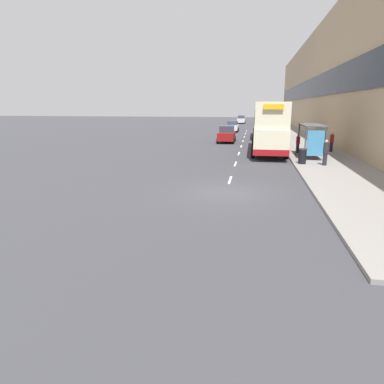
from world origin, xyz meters
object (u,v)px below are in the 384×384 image
at_px(car_1, 241,120).
at_px(litter_bin, 302,156).
at_px(bus_shelter, 315,135).
at_px(double_decker_bus_ahead, 265,120).
at_px(car_2, 259,120).
at_px(pedestrian_at_shelter, 332,142).
at_px(pedestrian_2, 298,143).
at_px(car_3, 232,126).
at_px(double_decker_bus_near, 269,126).
at_px(car_0, 227,134).
at_px(pedestrian_1, 326,152).
at_px(pedestrian_3, 324,141).

height_order(car_1, litter_bin, car_1).
xyz_separation_m(bus_shelter, double_decker_bus_ahead, (-3.24, 17.59, 0.41)).
xyz_separation_m(car_2, pedestrian_at_shelter, (5.63, -48.43, 0.14)).
distance_m(car_2, pedestrian_2, 49.94).
distance_m(bus_shelter, double_decker_bus_ahead, 17.89).
distance_m(car_3, litter_bin, 31.52).
xyz_separation_m(double_decker_bus_ahead, pedestrian_2, (2.35, -15.21, -1.33)).
bearing_deg(bus_shelter, car_1, 98.05).
bearing_deg(double_decker_bus_near, pedestrian_2, -19.65).
bearing_deg(car_3, car_0, 91.28).
bearing_deg(bus_shelter, pedestrian_at_shelter, 61.26).
bearing_deg(pedestrian_1, car_3, 104.58).
bearing_deg(car_2, car_3, -100.09).
bearing_deg(litter_bin, car_3, 102.28).
height_order(double_decker_bus_ahead, car_1, double_decker_bus_ahead).
distance_m(car_1, car_2, 4.12).
bearing_deg(pedestrian_at_shelter, double_decker_bus_near, -173.90).
height_order(car_3, pedestrian_3, pedestrian_3).
bearing_deg(car_2, pedestrian_3, -84.22).
bearing_deg(car_0, bus_shelter, 123.87).
distance_m(double_decker_bus_ahead, car_3, 11.11).
relative_size(car_2, pedestrian_at_shelter, 2.43).
relative_size(car_2, pedestrian_3, 2.18).
relative_size(double_decker_bus_ahead, pedestrian_3, 5.90).
distance_m(pedestrian_at_shelter, pedestrian_1, 7.69).
height_order(double_decker_bus_near, pedestrian_2, double_decker_bus_near).
xyz_separation_m(car_0, pedestrian_1, (7.75, -14.90, 0.11)).
bearing_deg(car_2, pedestrian_1, -86.19).
bearing_deg(bus_shelter, pedestrian_1, -87.08).
bearing_deg(car_2, double_decker_bus_ahead, -89.52).
relative_size(double_decker_bus_near, litter_bin, 10.77).
distance_m(car_3, pedestrian_at_shelter, 25.77).
distance_m(pedestrian_1, pedestrian_2, 6.11).
xyz_separation_m(double_decker_bus_ahead, car_3, (-4.69, 9.96, -1.46)).
height_order(pedestrian_at_shelter, litter_bin, pedestrian_at_shelter).
distance_m(double_decker_bus_ahead, car_2, 34.69).
xyz_separation_m(pedestrian_1, pedestrian_2, (-1.07, 6.01, -0.06)).
bearing_deg(double_decker_bus_near, double_decker_bus_ahead, 89.77).
relative_size(bus_shelter, double_decker_bus_ahead, 0.38).
relative_size(car_1, car_2, 0.95).
relative_size(double_decker_bus_near, car_0, 2.72).
xyz_separation_m(car_2, pedestrian_3, (4.92, -48.61, 0.23)).
height_order(car_3, pedestrian_2, pedestrian_2).
relative_size(double_decker_bus_near, pedestrian_1, 6.65).
xyz_separation_m(pedestrian_2, litter_bin, (-0.34, -5.62, -0.28)).
distance_m(double_decker_bus_near, double_decker_bus_ahead, 14.35).
height_order(pedestrian_1, pedestrian_3, pedestrian_3).
distance_m(car_0, car_2, 41.18).
relative_size(car_3, pedestrian_3, 2.36).
bearing_deg(car_2, litter_bin, -87.62).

